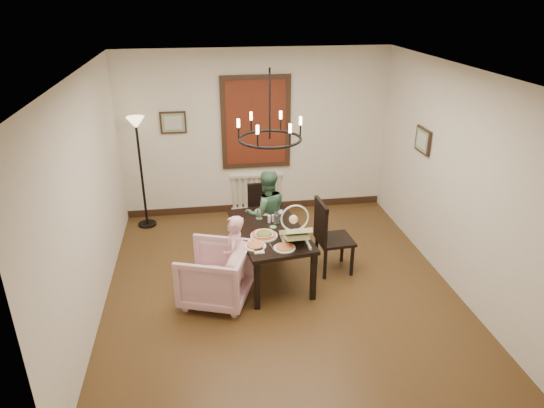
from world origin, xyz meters
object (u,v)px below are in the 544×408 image
object	(u,v)px
chair_far	(262,214)
dining_table	(270,235)
armchair	(215,274)
drinking_glass	(277,218)
chair_right	(335,236)
floor_lamp	(142,175)
seated_man	(267,220)
elderly_woman	(234,264)
baby_bouncer	(295,230)

from	to	relation	value
chair_far	dining_table	bearing A→B (deg)	-92.82
armchair	drinking_glass	bearing A→B (deg)	144.81
chair_right	floor_lamp	bearing A→B (deg)	51.61
dining_table	seated_man	size ratio (longest dim) A/B	1.49
elderly_woman	armchair	bearing A→B (deg)	-66.04
chair_right	armchair	bearing A→B (deg)	101.87
chair_right	seated_man	size ratio (longest dim) A/B	0.99
armchair	drinking_glass	size ratio (longest dim) A/B	5.23
chair_far	elderly_woman	bearing A→B (deg)	-111.93
chair_far	seated_man	distance (m)	0.41
elderly_woman	floor_lamp	bearing A→B (deg)	-139.27
chair_right	seated_man	world-z (taller)	seated_man
dining_table	chair_right	distance (m)	0.91
armchair	chair_right	bearing A→B (deg)	125.37
baby_bouncer	floor_lamp	size ratio (longest dim) A/B	0.29
seated_man	baby_bouncer	distance (m)	1.10
baby_bouncer	drinking_glass	distance (m)	0.58
elderly_woman	seated_man	world-z (taller)	seated_man
seated_man	chair_far	bearing A→B (deg)	-97.02
chair_far	elderly_woman	world-z (taller)	elderly_woman
armchair	elderly_woman	xyz separation A→B (m)	(0.25, 0.06, 0.09)
chair_far	armchair	bearing A→B (deg)	-119.24
chair_far	chair_right	xyz separation A→B (m)	(0.87, -1.02, 0.09)
chair_right	drinking_glass	distance (m)	0.84
baby_bouncer	floor_lamp	distance (m)	3.07
dining_table	drinking_glass	size ratio (longest dim) A/B	10.32
dining_table	armchair	world-z (taller)	armchair
dining_table	chair_right	size ratio (longest dim) A/B	1.50
chair_far	baby_bouncer	world-z (taller)	baby_bouncer
chair_far	floor_lamp	world-z (taller)	floor_lamp
chair_far	chair_right	size ratio (longest dim) A/B	0.84
floor_lamp	elderly_woman	bearing A→B (deg)	-60.27
armchair	drinking_glass	world-z (taller)	drinking_glass
chair_right	floor_lamp	world-z (taller)	floor_lamp
chair_far	baby_bouncer	bearing A→B (deg)	-81.98
dining_table	floor_lamp	world-z (taller)	floor_lamp
chair_far	seated_man	world-z (taller)	seated_man
chair_far	baby_bouncer	distance (m)	1.51
dining_table	seated_man	distance (m)	0.62
elderly_woman	seated_man	bearing A→B (deg)	162.70
elderly_woman	drinking_glass	size ratio (longest dim) A/B	5.96
elderly_woman	drinking_glass	xyz separation A→B (m)	(0.63, 0.57, 0.32)
seated_man	elderly_woman	bearing A→B (deg)	53.10
baby_bouncer	dining_table	bearing A→B (deg)	121.29
dining_table	seated_man	xyz separation A→B (m)	(0.04, 0.62, -0.08)
chair_far	chair_right	bearing A→B (deg)	-50.50
chair_right	drinking_glass	bearing A→B (deg)	75.19
dining_table	floor_lamp	bearing A→B (deg)	126.74
chair_far	baby_bouncer	size ratio (longest dim) A/B	1.73
chair_right	drinking_glass	size ratio (longest dim) A/B	6.88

